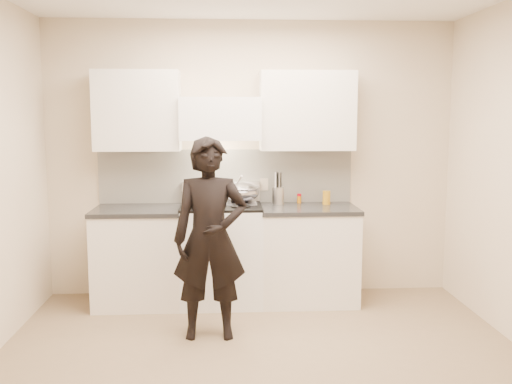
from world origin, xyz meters
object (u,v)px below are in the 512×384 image
utensil_crock (278,194)px  person (210,239)px  stove (221,253)px  counter_right (308,254)px  wok (242,192)px

utensil_crock → person: bearing=-121.4°
stove → person: (-0.09, -0.87, 0.33)m
utensil_crock → person: size_ratio=0.19×
counter_right → wok: bearing=171.7°
wok → person: person is taller
stove → counter_right: size_ratio=1.04×
counter_right → utensil_crock: (-0.27, 0.19, 0.56)m
stove → counter_right: stove is taller
stove → counter_right: (0.83, 0.00, -0.01)m
wok → person: (-0.28, -0.96, -0.25)m
utensil_crock → counter_right: bearing=-34.4°
wok → person: 1.03m
wok → counter_right: bearing=-8.3°
stove → person: size_ratio=0.59×
stove → utensil_crock: bearing=18.5°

